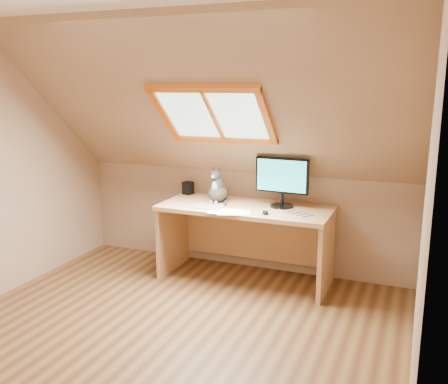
% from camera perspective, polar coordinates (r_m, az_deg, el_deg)
% --- Properties ---
extents(ground, '(3.50, 3.50, 0.00)m').
position_cam_1_polar(ground, '(3.92, -7.35, -16.63)').
color(ground, brown).
rests_on(ground, ground).
extents(room_shell, '(3.52, 3.52, 2.41)m').
position_cam_1_polar(room_shell, '(3.38, -8.79, 4.35)').
color(room_shell, tan).
rests_on(room_shell, ground).
extents(desk, '(1.63, 0.71, 0.75)m').
position_cam_1_polar(desk, '(4.87, 2.73, -4.00)').
color(desk, tan).
rests_on(desk, ground).
extents(monitor, '(0.51, 0.22, 0.47)m').
position_cam_1_polar(monitor, '(4.68, 6.64, 1.50)').
color(monitor, black).
rests_on(monitor, desk).
extents(cat, '(0.23, 0.26, 0.35)m').
position_cam_1_polar(cat, '(4.89, -0.70, 0.33)').
color(cat, '#403B39').
rests_on(cat, desk).
extents(desk_speaker, '(0.11, 0.11, 0.13)m').
position_cam_1_polar(desk_speaker, '(5.24, -4.13, 0.46)').
color(desk_speaker, black).
rests_on(desk_speaker, desk).
extents(graphics_tablet, '(0.28, 0.22, 0.01)m').
position_cam_1_polar(graphics_tablet, '(4.69, -1.79, -1.71)').
color(graphics_tablet, '#B2B2B7').
rests_on(graphics_tablet, desk).
extents(mouse, '(0.08, 0.11, 0.03)m').
position_cam_1_polar(mouse, '(4.46, 4.73, -2.35)').
color(mouse, black).
rests_on(mouse, desk).
extents(papers, '(0.35, 0.30, 0.01)m').
position_cam_1_polar(papers, '(4.55, 0.25, -2.20)').
color(papers, white).
rests_on(papers, desk).
extents(cables, '(0.51, 0.26, 0.01)m').
position_cam_1_polar(cables, '(4.51, 7.37, -2.40)').
color(cables, silver).
rests_on(cables, desk).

